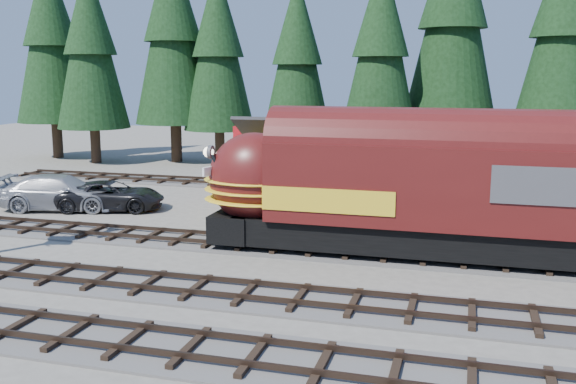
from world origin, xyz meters
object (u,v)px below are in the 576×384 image
(locomotive, at_px, (396,192))
(caboose, at_px, (309,152))
(pickup_truck_b, at_px, (62,193))
(depot, at_px, (375,161))
(pickup_truck_a, at_px, (111,196))

(locomotive, distance_m, caboose, 15.65)
(pickup_truck_b, bearing_deg, locomotive, -117.08)
(locomotive, bearing_deg, depot, 105.23)
(locomotive, relative_size, caboose, 1.82)
(pickup_truck_a, bearing_deg, pickup_truck_b, 89.00)
(caboose, bearing_deg, pickup_truck_b, -139.21)
(caboose, bearing_deg, locomotive, -63.50)
(locomotive, xyz_separation_m, caboose, (-6.98, 14.00, -0.25))
(depot, height_order, caboose, depot)
(locomotive, relative_size, pickup_truck_b, 2.57)
(pickup_truck_b, bearing_deg, depot, -96.26)
(pickup_truck_a, bearing_deg, locomotive, -122.75)
(pickup_truck_b, bearing_deg, caboose, -63.31)
(depot, xyz_separation_m, locomotive, (1.77, -6.50, -0.32))
(locomotive, height_order, pickup_truck_a, locomotive)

